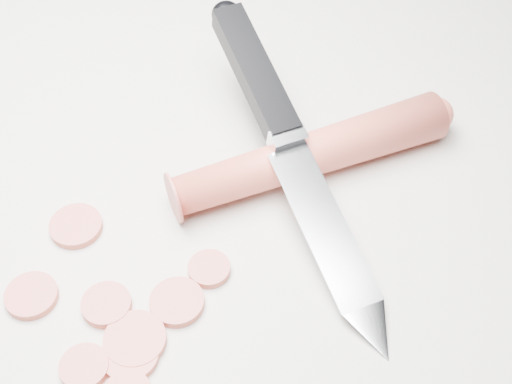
% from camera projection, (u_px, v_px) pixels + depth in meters
% --- Properties ---
extents(ground, '(2.40, 2.40, 0.00)m').
position_uv_depth(ground, '(178.00, 221.00, 0.51)').
color(ground, beige).
rests_on(ground, ground).
extents(carrot, '(0.16, 0.19, 0.03)m').
position_uv_depth(carrot, '(311.00, 154.00, 0.53)').
color(carrot, '#D04838').
rests_on(carrot, ground).
extents(carrot_slice_0, '(0.03, 0.03, 0.01)m').
position_uv_depth(carrot_slice_0, '(32.00, 296.00, 0.47)').
color(carrot_slice_0, '#C45045').
rests_on(carrot_slice_0, ground).
extents(carrot_slice_1, '(0.03, 0.03, 0.01)m').
position_uv_depth(carrot_slice_1, '(106.00, 305.00, 0.46)').
color(carrot_slice_1, '#C45045').
rests_on(carrot_slice_1, ground).
extents(carrot_slice_2, '(0.04, 0.04, 0.01)m').
position_uv_depth(carrot_slice_2, '(135.00, 340.00, 0.45)').
color(carrot_slice_2, '#C45045').
rests_on(carrot_slice_2, ground).
extents(carrot_slice_3, '(0.03, 0.03, 0.01)m').
position_uv_depth(carrot_slice_3, '(209.00, 269.00, 0.48)').
color(carrot_slice_3, '#C45045').
rests_on(carrot_slice_3, ground).
extents(carrot_slice_4, '(0.04, 0.04, 0.01)m').
position_uv_depth(carrot_slice_4, '(177.00, 302.00, 0.47)').
color(carrot_slice_4, '#C45045').
rests_on(carrot_slice_4, ground).
extents(carrot_slice_5, '(0.04, 0.04, 0.01)m').
position_uv_depth(carrot_slice_5, '(76.00, 226.00, 0.51)').
color(carrot_slice_5, '#C45045').
rests_on(carrot_slice_5, ground).
extents(carrot_slice_7, '(0.04, 0.04, 0.01)m').
position_uv_depth(carrot_slice_7, '(130.00, 355.00, 0.44)').
color(carrot_slice_7, '#C45045').
rests_on(carrot_slice_7, ground).
extents(carrot_slice_8, '(0.03, 0.03, 0.01)m').
position_uv_depth(carrot_slice_8, '(84.00, 367.00, 0.44)').
color(carrot_slice_8, '#C45045').
rests_on(carrot_slice_8, ground).
extents(kitchen_knife, '(0.25, 0.21, 0.08)m').
position_uv_depth(kitchen_knife, '(297.00, 156.00, 0.50)').
color(kitchen_knife, silver).
rests_on(kitchen_knife, ground).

